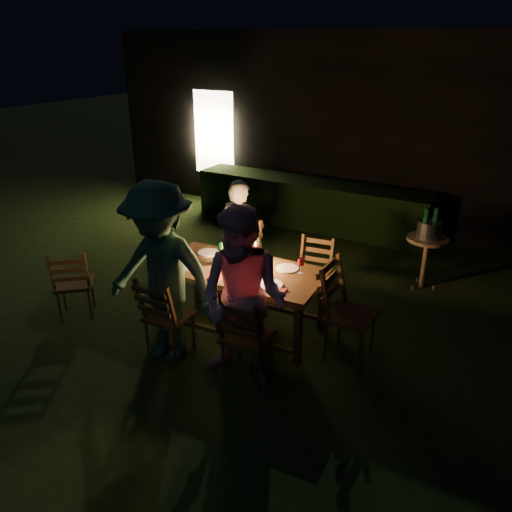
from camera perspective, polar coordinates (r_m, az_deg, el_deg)
The scene contains 29 objects.
garden_envelope at distance 10.66m, azimuth 14.44°, elevation 14.92°, with size 40.00×40.00×3.20m.
dining_table at distance 5.47m, azimuth -1.68°, elevation -2.20°, with size 1.86×1.02×0.75m.
chair_near_left at distance 5.30m, azimuth -9.92°, elevation -8.26°, with size 0.43×0.47×0.96m.
chair_near_right at distance 4.88m, azimuth -1.12°, elevation -10.76°, with size 0.48×0.51×0.98m.
chair_far_left at distance 6.43m, azimuth -2.01°, elevation -1.74°, with size 0.45×0.49×1.00m.
chair_far_right at distance 6.08m, azimuth 6.34°, elevation -3.72°, with size 0.46×0.49×0.92m.
chair_end at distance 5.25m, azimuth 10.46°, elevation -8.18°, with size 0.51×0.48×1.07m.
chair_spare at distance 6.26m, azimuth -19.91°, elevation -4.23°, with size 0.60×0.61×0.93m.
person_house_side at distance 6.30m, azimuth -1.87°, elevation 2.11°, with size 0.55×0.36×1.50m, color beige.
person_opp_right at distance 4.54m, azimuth -1.46°, elevation -5.03°, with size 0.85×0.66×1.75m, color pink.
person_opp_left at distance 4.95m, azimuth -10.76°, elevation -2.11°, with size 1.21×0.70×1.88m, color #2C5841.
lantern at distance 5.39m, azimuth -0.99°, elevation 0.13°, with size 0.16×0.16×0.35m.
plate_far_left at distance 5.86m, azimuth -5.47°, elevation 0.40°, with size 0.25×0.25×0.01m, color white.
plate_near_left at distance 5.52m, azimuth -7.82°, elevation -1.22°, with size 0.25×0.25×0.01m, color white.
plate_far_right at distance 5.44m, azimuth 3.59°, elevation -1.42°, with size 0.25×0.25×0.01m, color white.
plate_near_right at distance 5.08m, azimuth 1.67°, elevation -3.30°, with size 0.25×0.25×0.01m, color white.
wineglass_a at distance 5.76m, azimuth -3.06°, elevation 0.92°, with size 0.06×0.06×0.18m, color #59070F, non-canonical shape.
wineglass_b at distance 5.65m, azimuth -8.75°, elevation 0.23°, with size 0.06×0.06×0.18m, color #59070F, non-canonical shape.
wineglass_c at distance 5.05m, azimuth -0.15°, elevation -2.43°, with size 0.06×0.06×0.18m, color #59070F, non-canonical shape.
wineglass_d at distance 5.32m, azimuth 5.13°, elevation -1.13°, with size 0.06×0.06×0.18m, color #59070F, non-canonical shape.
wineglass_e at distance 5.21m, azimuth -4.21°, elevation -1.66°, with size 0.06×0.06×0.18m, color silver, non-canonical shape.
bottle_table at distance 5.49m, azimuth -4.02°, elevation 0.32°, with size 0.07×0.07×0.28m, color #0F471E.
napkin_left at distance 5.25m, azimuth -4.76°, elevation -2.45°, with size 0.18×0.14×0.01m, color red.
napkin_right at distance 4.98m, azimuth 2.34°, elevation -3.92°, with size 0.18×0.14×0.01m, color red.
phone at distance 5.50m, azimuth -8.88°, elevation -1.43°, with size 0.14×0.07×0.01m, color black.
side_table at distance 6.80m, azimuth 18.97°, elevation 1.34°, with size 0.53×0.53×0.71m.
ice_bucket at distance 6.73m, azimuth 19.18°, elevation 2.87°, with size 0.30×0.30×0.22m, color #A5A8AD.
bottle_bucket_a at distance 6.68m, azimuth 18.75°, elevation 3.25°, with size 0.07×0.07×0.32m, color #0F471E.
bottle_bucket_b at distance 6.74m, azimuth 19.72°, elevation 3.29°, with size 0.07×0.07×0.32m, color #0F471E.
Camera 1 is at (2.89, -4.00, 3.05)m, focal length 35.00 mm.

